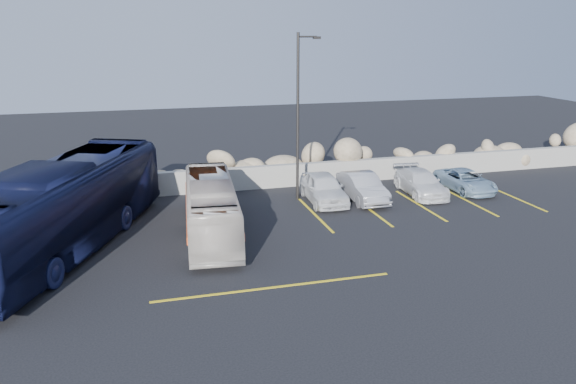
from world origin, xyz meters
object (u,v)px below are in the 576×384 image
object	(u,v)px
vintage_bus	(211,207)
car_d	(465,181)
car_c	(421,183)
car_b	(362,187)
car_a	(324,188)
lamppost	(299,113)
tour_coach	(63,207)

from	to	relation	value
vintage_bus	car_d	distance (m)	13.99
car_d	car_c	bearing A→B (deg)	177.83
car_b	car_d	size ratio (longest dim) A/B	1.03
car_a	car_c	xyz separation A→B (m)	(5.22, -0.05, -0.11)
car_a	lamppost	bearing A→B (deg)	148.06
car_c	vintage_bus	bearing A→B (deg)	-160.66
lamppost	car_a	xyz separation A→B (m)	(1.06, -0.73, -3.59)
vintage_bus	car_c	bearing A→B (deg)	20.13
car_b	car_c	distance (m)	3.28
car_c	car_a	bearing A→B (deg)	-176.17
tour_coach	car_a	bearing A→B (deg)	38.99
car_b	car_d	xyz separation A→B (m)	(5.84, 0.14, -0.12)
car_a	car_b	world-z (taller)	car_a
tour_coach	car_c	bearing A→B (deg)	34.07
vintage_bus	car_a	xyz separation A→B (m)	(5.89, 3.02, -0.43)
car_c	car_b	bearing A→B (deg)	-172.51
vintage_bus	car_b	xyz separation A→B (m)	(7.83, 2.79, -0.47)
vintage_bus	lamppost	bearing A→B (deg)	42.93
vintage_bus	car_b	bearing A→B (deg)	24.77
lamppost	tour_coach	bearing A→B (deg)	-159.26
car_b	car_d	world-z (taller)	car_b
lamppost	car_c	distance (m)	7.32
tour_coach	car_d	bearing A→B (deg)	32.55
car_b	car_c	size ratio (longest dim) A/B	0.97
lamppost	car_a	world-z (taller)	lamppost
lamppost	car_a	distance (m)	3.81
car_a	car_b	xyz separation A→B (m)	(1.94, -0.23, -0.04)
vintage_bus	tour_coach	size ratio (longest dim) A/B	0.67
vintage_bus	car_d	xyz separation A→B (m)	(13.67, 2.93, -0.60)
car_a	car_b	bearing A→B (deg)	-4.09
vintage_bus	car_b	size ratio (longest dim) A/B	2.03
car_a	car_d	world-z (taller)	car_a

